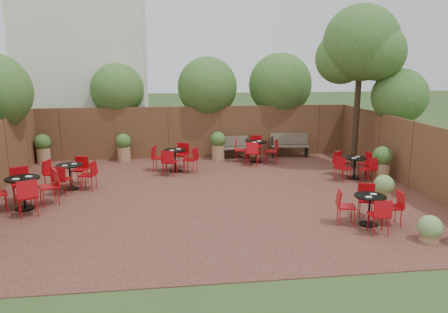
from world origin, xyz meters
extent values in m
plane|color=#354F23|center=(0.00, 0.00, 0.00)|extent=(80.00, 80.00, 0.00)
cube|color=#3B1B18|center=(0.00, 0.00, 0.01)|extent=(12.00, 10.00, 0.02)
cube|color=#4C2F1C|center=(0.00, 5.00, 1.00)|extent=(12.00, 0.08, 2.00)
cube|color=#4C2F1C|center=(6.00, 0.00, 1.00)|extent=(0.08, 10.00, 2.00)
cube|color=silver|center=(-4.50, 8.00, 4.00)|extent=(5.00, 4.00, 8.00)
sphere|color=#335E1E|center=(-3.00, 5.70, 2.62)|extent=(2.05, 2.05, 2.05)
sphere|color=#335E1E|center=(0.50, 5.60, 2.71)|extent=(2.35, 2.35, 2.35)
sphere|color=#335E1E|center=(3.50, 5.80, 2.77)|extent=(2.55, 2.55, 2.55)
sphere|color=#335E1E|center=(6.60, 2.00, 2.55)|extent=(1.85, 1.85, 1.85)
cylinder|color=black|center=(5.37, 2.54, 2.27)|extent=(0.26, 0.26, 4.50)
sphere|color=#335E1E|center=(5.37, 2.54, 4.30)|extent=(2.54, 2.54, 2.54)
sphere|color=#335E1E|center=(4.87, 2.94, 3.80)|extent=(1.77, 1.77, 1.77)
sphere|color=#335E1E|center=(5.77, 2.14, 3.98)|extent=(1.85, 1.85, 1.85)
cube|color=brown|center=(1.32, 4.55, 0.41)|extent=(1.38, 0.47, 0.05)
cube|color=brown|center=(1.32, 4.73, 0.66)|extent=(1.37, 0.16, 0.41)
cube|color=black|center=(0.70, 4.55, 0.20)|extent=(0.07, 0.41, 0.37)
cube|color=black|center=(1.94, 4.55, 0.20)|extent=(0.07, 0.41, 0.37)
cube|color=brown|center=(3.64, 4.55, 0.44)|extent=(1.52, 0.61, 0.05)
cube|color=brown|center=(3.64, 4.75, 0.71)|extent=(1.48, 0.28, 0.45)
cube|color=black|center=(2.97, 4.55, 0.22)|extent=(0.11, 0.45, 0.39)
cube|color=black|center=(4.31, 4.55, 0.22)|extent=(0.11, 0.45, 0.39)
cylinder|color=black|center=(-3.97, 1.08, 0.03)|extent=(0.44, 0.44, 0.03)
cylinder|color=black|center=(-3.97, 1.08, 0.39)|extent=(0.05, 0.05, 0.69)
cylinder|color=black|center=(-3.97, 1.08, 0.74)|extent=(0.75, 0.75, 0.03)
cube|color=white|center=(-3.85, 1.16, 0.77)|extent=(0.16, 0.12, 0.01)
cube|color=white|center=(-4.07, 0.96, 0.77)|extent=(0.16, 0.12, 0.01)
cylinder|color=black|center=(2.13, 3.80, 0.04)|extent=(0.45, 0.45, 0.03)
cylinder|color=black|center=(2.13, 3.80, 0.40)|extent=(0.05, 0.05, 0.72)
cylinder|color=black|center=(2.13, 3.80, 0.77)|extent=(0.79, 0.79, 0.03)
cube|color=white|center=(2.25, 3.88, 0.80)|extent=(0.17, 0.14, 0.02)
cube|color=white|center=(2.03, 3.68, 0.80)|extent=(0.17, 0.14, 0.02)
cylinder|color=black|center=(-4.76, -0.58, 0.04)|extent=(0.48, 0.48, 0.03)
cylinder|color=black|center=(-4.76, -0.58, 0.43)|extent=(0.06, 0.06, 0.77)
cylinder|color=black|center=(-4.76, -0.58, 0.82)|extent=(0.84, 0.84, 0.03)
cube|color=white|center=(-4.63, -0.50, 0.85)|extent=(0.18, 0.16, 0.02)
cube|color=white|center=(-4.87, -0.72, 0.85)|extent=(0.18, 0.16, 0.02)
cylinder|color=black|center=(4.77, 1.11, 0.03)|extent=(0.41, 0.41, 0.03)
cylinder|color=black|center=(4.77, 1.11, 0.36)|extent=(0.05, 0.05, 0.65)
cylinder|color=black|center=(4.77, 1.11, 0.70)|extent=(0.71, 0.71, 0.03)
cube|color=white|center=(4.88, 1.19, 0.72)|extent=(0.16, 0.14, 0.01)
cube|color=white|center=(4.68, 1.00, 0.72)|extent=(0.16, 0.14, 0.01)
cylinder|color=black|center=(3.41, -2.76, 0.03)|extent=(0.41, 0.41, 0.03)
cylinder|color=black|center=(3.41, -2.76, 0.37)|extent=(0.05, 0.05, 0.66)
cylinder|color=black|center=(3.41, -2.76, 0.71)|extent=(0.72, 0.72, 0.03)
cube|color=white|center=(3.53, -2.69, 0.73)|extent=(0.15, 0.12, 0.01)
cube|color=white|center=(3.32, -2.88, 0.73)|extent=(0.15, 0.12, 0.01)
cylinder|color=black|center=(-0.88, 2.79, 0.04)|extent=(0.44, 0.44, 0.03)
cylinder|color=black|center=(-0.88, 2.79, 0.39)|extent=(0.05, 0.05, 0.71)
cylinder|color=black|center=(-0.88, 2.79, 0.76)|extent=(0.77, 0.77, 0.03)
cube|color=white|center=(-0.76, 2.87, 0.78)|extent=(0.17, 0.14, 0.02)
cube|color=white|center=(-0.98, 2.67, 0.78)|extent=(0.17, 0.14, 0.02)
cylinder|color=#9A724D|center=(-2.75, 4.58, 0.29)|extent=(0.48, 0.48, 0.55)
sphere|color=#335E1E|center=(-2.75, 4.58, 0.78)|extent=(0.57, 0.57, 0.57)
cylinder|color=#9A724D|center=(0.78, 4.43, 0.30)|extent=(0.49, 0.49, 0.56)
sphere|color=#335E1E|center=(0.78, 4.43, 0.80)|extent=(0.58, 0.58, 0.58)
cylinder|color=#9A724D|center=(-5.65, 4.64, 0.30)|extent=(0.49, 0.49, 0.56)
sphere|color=#335E1E|center=(-5.65, 4.64, 0.81)|extent=(0.59, 0.59, 0.59)
cylinder|color=#9A724D|center=(5.49, 0.74, 0.31)|extent=(0.50, 0.50, 0.57)
sphere|color=#335E1E|center=(5.49, 0.74, 0.82)|extent=(0.60, 0.60, 0.60)
cylinder|color=#9A724D|center=(4.25, -3.80, 0.11)|extent=(0.38, 0.38, 0.17)
sphere|color=#668C48|center=(4.25, -3.80, 0.32)|extent=(0.51, 0.51, 0.51)
cylinder|color=#9A724D|center=(4.82, -0.74, 0.11)|extent=(0.41, 0.41, 0.19)
sphere|color=#668C48|center=(4.82, -0.74, 0.34)|extent=(0.56, 0.56, 0.56)
camera|label=1|loc=(-1.11, -11.67, 3.71)|focal=34.84mm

